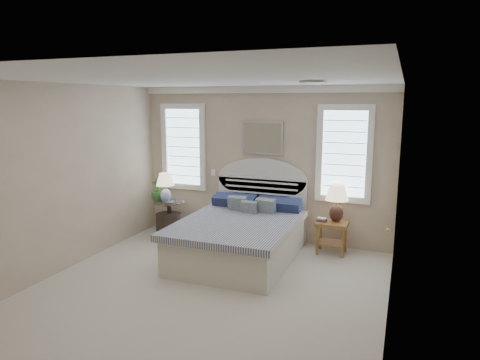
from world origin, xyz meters
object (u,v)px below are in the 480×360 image
side_table_left (169,215)px  lamp_right (337,199)px  nightstand_right (332,231)px  bed (241,234)px  floor_pot (169,225)px  lamp_left (165,184)px

side_table_left → lamp_right: 3.05m
side_table_left → nightstand_right: side_table_left is taller
bed → floor_pot: (-1.63, 0.53, -0.17)m
floor_pot → lamp_left: size_ratio=0.86×
lamp_left → side_table_left: bearing=37.4°
bed → lamp_right: bearing=29.7°
side_table_left → lamp_left: 0.58m
side_table_left → lamp_right: bearing=3.3°
bed → nightstand_right: 1.47m
floor_pot → lamp_right: 3.07m
nightstand_right → lamp_left: (-2.99, -0.13, 0.57)m
floor_pot → lamp_right: bearing=4.6°
side_table_left → lamp_right: lamp_right is taller
bed → nightstand_right: size_ratio=4.29×
nightstand_right → lamp_right: size_ratio=0.87×
side_table_left → nightstand_right: bearing=1.9°
bed → nightstand_right: bed is taller
side_table_left → lamp_right: (3.00, 0.17, 0.51)m
nightstand_right → floor_pot: 2.94m
nightstand_right → floor_pot: bearing=-176.8°
nightstand_right → lamp_right: lamp_right is taller
lamp_left → lamp_right: (3.04, 0.21, -0.06)m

